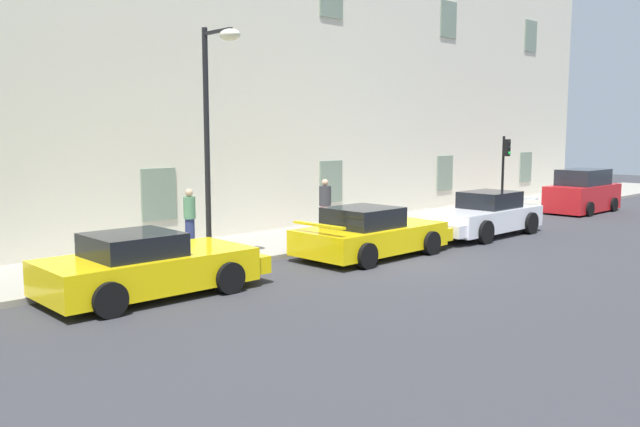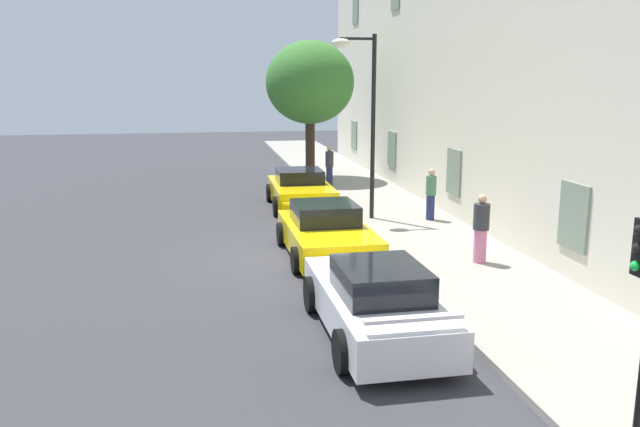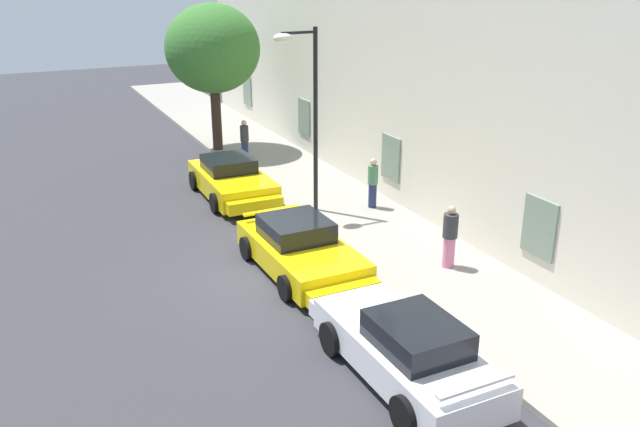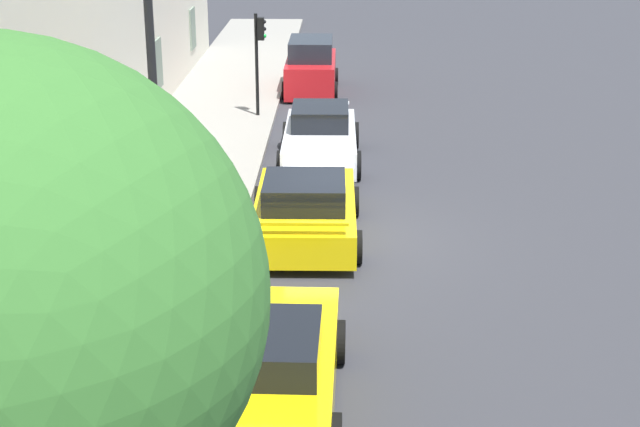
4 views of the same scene
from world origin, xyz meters
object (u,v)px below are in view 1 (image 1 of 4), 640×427
street_lamp (216,101)px  pedestrian_bystander (325,205)px  sportscar_yellow_flank (374,234)px  traffic_light (505,161)px  hatchback_parked (583,193)px  pedestrian_admiring (190,217)px  sportscar_white_middle (481,217)px  sportscar_red_lead (154,266)px

street_lamp → pedestrian_bystander: (5.46, 1.72, -3.13)m
sportscar_yellow_flank → traffic_light: size_ratio=1.55×
sportscar_yellow_flank → pedestrian_bystander: pedestrian_bystander is taller
hatchback_parked → pedestrian_admiring: size_ratio=2.38×
traffic_light → pedestrian_bystander: size_ratio=1.80×
pedestrian_admiring → pedestrian_bystander: pedestrian_bystander is taller
hatchback_parked → traffic_light: traffic_light is taller
pedestrian_bystander → sportscar_yellow_flank: bearing=-114.0°
sportscar_white_middle → street_lamp: street_lamp is taller
pedestrian_admiring → hatchback_parked: bearing=-12.1°
sportscar_red_lead → street_lamp: street_lamp is taller
sportscar_red_lead → hatchback_parked: bearing=0.1°
sportscar_red_lead → pedestrian_bystander: pedestrian_bystander is taller
street_lamp → pedestrian_bystander: size_ratio=3.40×
traffic_light → street_lamp: (-13.66, 0.03, 1.89)m
sportscar_red_lead → sportscar_white_middle: sportscar_white_middle is taller
traffic_light → sportscar_red_lead: bearing=-174.9°
pedestrian_bystander → traffic_light: bearing=-12.1°
sportscar_red_lead → street_lamp: size_ratio=0.81×
street_lamp → sportscar_white_middle: bearing=-12.4°
hatchback_parked → traffic_light: (-3.92, 1.41, 1.43)m
pedestrian_bystander → hatchback_parked: bearing=-14.6°
traffic_light → pedestrian_admiring: size_ratio=1.85×
hatchback_parked → pedestrian_bystander: size_ratio=2.31×
sportscar_yellow_flank → street_lamp: 5.56m
street_lamp → pedestrian_admiring: bearing=75.2°
sportscar_red_lead → hatchback_parked: size_ratio=1.19×
hatchback_parked → sportscar_white_middle: bearing=-176.5°
hatchback_parked → pedestrian_admiring: 17.38m
street_lamp → sportscar_yellow_flank: bearing=-24.7°
sportscar_white_middle → pedestrian_admiring: bearing=153.6°
sportscar_white_middle → traffic_light: bearing=22.5°
sportscar_red_lead → pedestrian_bystander: (8.13, 3.19, 0.41)m
sportscar_red_lead → traffic_light: (16.32, 1.44, 1.65)m
traffic_light → sportscar_yellow_flank: bearing=-169.8°
sportscar_yellow_flank → pedestrian_admiring: bearing=129.6°
sportscar_white_middle → hatchback_parked: size_ratio=1.26×
sportscar_yellow_flank → sportscar_white_middle: sportscar_white_middle is taller
sportscar_red_lead → sportscar_white_middle: (11.64, -0.49, 0.04)m
street_lamp → pedestrian_admiring: street_lamp is taller
sportscar_red_lead → hatchback_parked: (20.24, 0.03, 0.22)m
street_lamp → pedestrian_admiring: 3.88m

